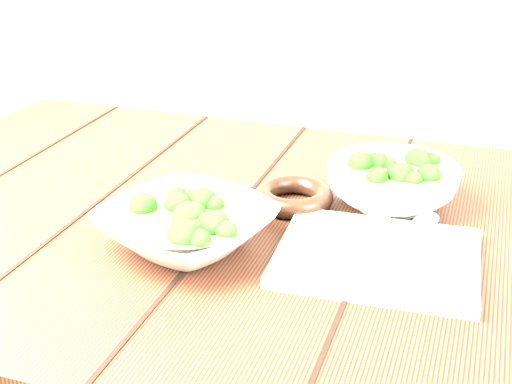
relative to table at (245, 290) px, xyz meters
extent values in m
cube|color=#3B1D10|center=(0.00, 0.00, 0.10)|extent=(1.20, 0.80, 0.04)
cube|color=#3B1D10|center=(-0.54, 0.34, -0.28)|extent=(0.07, 0.07, 0.71)
imported|color=silver|center=(-0.04, -0.10, 0.15)|extent=(0.27, 0.27, 0.05)
cylinder|color=olive|center=(-0.04, -0.10, 0.16)|extent=(0.17, 0.17, 0.00)
ellipsoid|color=#256B17|center=(-0.02, -0.09, 0.17)|extent=(0.03, 0.03, 0.03)
ellipsoid|color=#256B17|center=(-0.02, -0.07, 0.17)|extent=(0.03, 0.03, 0.03)
ellipsoid|color=#256B17|center=(-0.05, -0.05, 0.17)|extent=(0.03, 0.03, 0.03)
ellipsoid|color=#256B17|center=(-0.06, -0.08, 0.17)|extent=(0.03, 0.03, 0.03)
ellipsoid|color=#256B17|center=(-0.08, -0.10, 0.17)|extent=(0.03, 0.03, 0.03)
ellipsoid|color=#256B17|center=(-0.09, -0.13, 0.17)|extent=(0.03, 0.03, 0.03)
ellipsoid|color=#256B17|center=(-0.05, -0.13, 0.17)|extent=(0.03, 0.03, 0.03)
ellipsoid|color=#256B17|center=(-0.02, -0.14, 0.17)|extent=(0.03, 0.03, 0.03)
ellipsoid|color=#256B17|center=(0.01, -0.12, 0.17)|extent=(0.03, 0.03, 0.03)
imported|color=silver|center=(0.19, 0.11, 0.15)|extent=(0.23, 0.23, 0.06)
cylinder|color=olive|center=(0.19, 0.11, 0.17)|extent=(0.15, 0.15, 0.00)
ellipsoid|color=#256B17|center=(0.21, 0.12, 0.18)|extent=(0.03, 0.03, 0.03)
ellipsoid|color=#256B17|center=(0.20, 0.14, 0.18)|extent=(0.03, 0.03, 0.03)
ellipsoid|color=#256B17|center=(0.17, 0.15, 0.18)|extent=(0.03, 0.03, 0.03)
ellipsoid|color=#256B17|center=(0.17, 0.12, 0.18)|extent=(0.03, 0.03, 0.03)
ellipsoid|color=#256B17|center=(0.15, 0.10, 0.18)|extent=(0.03, 0.03, 0.03)
ellipsoid|color=#256B17|center=(0.16, 0.07, 0.18)|extent=(0.03, 0.03, 0.03)
ellipsoid|color=#256B17|center=(0.19, 0.09, 0.18)|extent=(0.03, 0.03, 0.03)
ellipsoid|color=#256B17|center=(0.22, 0.09, 0.18)|extent=(0.03, 0.03, 0.03)
torus|color=black|center=(0.05, 0.06, 0.13)|extent=(0.15, 0.15, 0.03)
cube|color=#BAB29B|center=(0.20, -0.06, 0.13)|extent=(0.26, 0.21, 0.01)
cylinder|color=#A19B8E|center=(0.18, -0.07, 0.14)|extent=(0.01, 0.16, 0.01)
ellipsoid|color=#A19B8E|center=(0.18, 0.03, 0.14)|extent=(0.03, 0.06, 0.01)
cylinder|color=#A19B8E|center=(0.22, -0.05, 0.14)|extent=(0.04, 0.15, 0.01)
ellipsoid|color=#A19B8E|center=(0.25, 0.04, 0.14)|extent=(0.04, 0.06, 0.01)
camera|label=1|loc=(0.30, -0.84, 0.57)|focal=50.00mm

